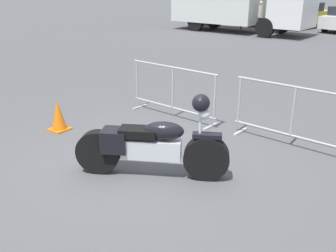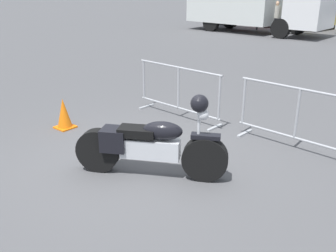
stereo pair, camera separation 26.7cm
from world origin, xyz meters
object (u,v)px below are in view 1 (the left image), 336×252
motorcycle (151,145)px  parked_car_silver (223,12)px  crowd_barrier_far (293,116)px  pedestrian (260,16)px  traffic_cone (58,116)px  box_truck (233,1)px  parked_car_yellow (303,15)px  crowd_barrier_near (173,91)px  parked_car_red (263,13)px

motorcycle → parked_car_silver: parked_car_silver is taller
crowd_barrier_far → pedestrian: bearing=116.0°
traffic_cone → parked_car_silver: bearing=110.4°
box_truck → parked_car_silver: (-2.81, 4.07, -0.93)m
parked_car_yellow → traffic_cone: parked_car_yellow is taller
box_truck → parked_car_yellow: bearing=62.8°
box_truck → pedestrian: (1.62, 0.05, -0.72)m
crowd_barrier_near → box_truck: (-5.66, 13.31, 1.08)m
motorcycle → parked_car_silver: bearing=87.1°
parked_car_red → pedestrian: (1.78, -4.50, 0.19)m
parked_car_silver → parked_car_yellow: size_ratio=0.96×
motorcycle → pedestrian: bearing=79.5°
traffic_cone → pedestrian: bearing=100.2°
parked_car_red → traffic_cone: parked_car_red is taller
box_truck → crowd_barrier_far: bearing=-56.0°
parked_car_red → traffic_cone: bearing=-157.2°
motorcycle → crowd_barrier_near: (-1.25, 2.23, 0.07)m
crowd_barrier_far → parked_car_red: parked_car_red is taller
motorcycle → parked_car_yellow: size_ratio=0.45×
crowd_barrier_far → box_truck: 15.65m
motorcycle → parked_car_red: size_ratio=0.45×
motorcycle → parked_car_yellow: 20.42m
parked_car_yellow → traffic_cone: size_ratio=7.64×
traffic_cone → motorcycle: bearing=-7.5°
crowd_barrier_far → traffic_cone: crowd_barrier_far is taller
motorcycle → parked_car_yellow: (-4.40, 19.94, 0.25)m
motorcycle → crowd_barrier_far: (1.25, 2.23, 0.07)m
parked_car_red → parked_car_yellow: bearing=-83.4°
box_truck → crowd_barrier_near: bearing=-64.5°
crowd_barrier_far → parked_car_yellow: (-5.65, 17.71, 0.18)m
motorcycle → box_truck: (-6.90, 15.55, 1.15)m
motorcycle → parked_car_silver: (-9.71, 19.62, 0.22)m
box_truck → parked_car_red: box_truck is taller
motorcycle → parked_car_yellow: parked_car_yellow is taller
motorcycle → parked_car_red: 21.30m
motorcycle → crowd_barrier_near: bearing=89.9°
motorcycle → traffic_cone: bearing=143.3°
box_truck → traffic_cone: box_truck is taller
motorcycle → pedestrian: (-5.28, 15.60, 0.44)m
motorcycle → parked_car_silver: size_ratio=0.47×
box_truck → parked_car_red: 4.64m
motorcycle → crowd_barrier_far: motorcycle is taller
crowd_barrier_near → parked_car_yellow: bearing=100.1°
parked_car_red → parked_car_silver: bearing=110.1°
pedestrian → parked_car_red: bearing=-156.7°
crowd_barrier_far → parked_car_red: (-8.30, 17.86, 0.18)m
crowd_barrier_near → crowd_barrier_far: 2.50m
traffic_cone → parked_car_yellow: bearing=95.4°
parked_car_silver → traffic_cone: size_ratio=7.34×
motorcycle → crowd_barrier_far: 2.56m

